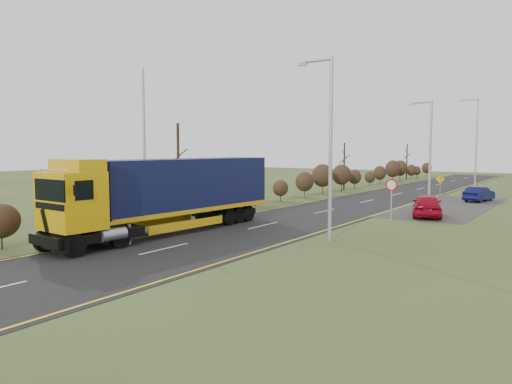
{
  "coord_description": "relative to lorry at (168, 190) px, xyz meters",
  "views": [
    {
      "loc": [
        15.45,
        -19.79,
        4.45
      ],
      "look_at": [
        0.26,
        2.88,
        2.06
      ],
      "focal_mm": 35.0,
      "sensor_mm": 36.0,
      "label": 1
    }
  ],
  "objects": [
    {
      "name": "ground",
      "position": [
        2.8,
        0.82,
        -2.27
      ],
      "size": [
        160.0,
        160.0,
        0.0
      ],
      "primitive_type": "plane",
      "color": "#3A461E",
      "rests_on": "ground"
    },
    {
      "name": "road",
      "position": [
        2.8,
        10.82,
        -2.26
      ],
      "size": [
        8.0,
        120.0,
        0.02
      ],
      "primitive_type": "cube",
      "color": "black",
      "rests_on": "ground"
    },
    {
      "name": "layby",
      "position": [
        9.3,
        20.82,
        -2.25
      ],
      "size": [
        6.0,
        18.0,
        0.02
      ],
      "primitive_type": "cube",
      "color": "#322F2C",
      "rests_on": "ground"
    },
    {
      "name": "lane_markings",
      "position": [
        2.8,
        10.51,
        -2.24
      ],
      "size": [
        7.52,
        116.0,
        0.01
      ],
      "color": "yellow",
      "rests_on": "road"
    },
    {
      "name": "hedgerow",
      "position": [
        -3.2,
        8.71,
        -0.65
      ],
      "size": [
        2.24,
        102.04,
        6.05
      ],
      "color": "black",
      "rests_on": "ground"
    },
    {
      "name": "lorry",
      "position": [
        0.0,
        0.0,
        0.0
      ],
      "size": [
        3.21,
        14.46,
        3.99
      ],
      "rotation": [
        0.0,
        0.0,
        -0.07
      ],
      "color": "black",
      "rests_on": "ground"
    },
    {
      "name": "car_red_hatchback",
      "position": [
        9.59,
        13.87,
        -1.51
      ],
      "size": [
        2.94,
        4.76,
        1.51
      ],
      "primitive_type": "imported",
      "rotation": [
        0.0,
        0.0,
        3.42
      ],
      "color": "maroon",
      "rests_on": "ground"
    },
    {
      "name": "car_blue_sedan",
      "position": [
        10.64,
        26.01,
        -1.65
      ],
      "size": [
        2.04,
        3.94,
        1.24
      ],
      "primitive_type": "imported",
      "rotation": [
        0.0,
        0.0,
        2.94
      ],
      "color": "#0B0C40",
      "rests_on": "ground"
    },
    {
      "name": "streetlight_near",
      "position": [
        7.83,
        2.81,
        2.56
      ],
      "size": [
        1.87,
        0.18,
        8.77
      ],
      "color": "#A3A6A9",
      "rests_on": "ground"
    },
    {
      "name": "streetlight_mid",
      "position": [
        8.51,
        18.09,
        2.06
      ],
      "size": [
        1.69,
        0.18,
        7.9
      ],
      "color": "#A3A6A9",
      "rests_on": "ground"
    },
    {
      "name": "streetlight_far",
      "position": [
        7.26,
        42.29,
        3.35
      ],
      "size": [
        2.14,
        0.2,
        10.13
      ],
      "color": "#A3A6A9",
      "rests_on": "ground"
    },
    {
      "name": "left_pole",
      "position": [
        -2.94,
        1.19,
        2.21
      ],
      "size": [
        0.16,
        0.16,
        8.95
      ],
      "primitive_type": "cylinder",
      "color": "#A3A6A9",
      "rests_on": "ground"
    },
    {
      "name": "speed_sign",
      "position": [
        8.4,
        10.38,
        -0.4
      ],
      "size": [
        0.72,
        0.1,
        2.62
      ],
      "color": "#A3A6A9",
      "rests_on": "ground"
    },
    {
      "name": "warning_board",
      "position": [
        7.0,
        27.95,
        -1.0
      ],
      "size": [
        0.78,
        0.11,
        2.05
      ],
      "color": "#A3A6A9",
      "rests_on": "ground"
    }
  ]
}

